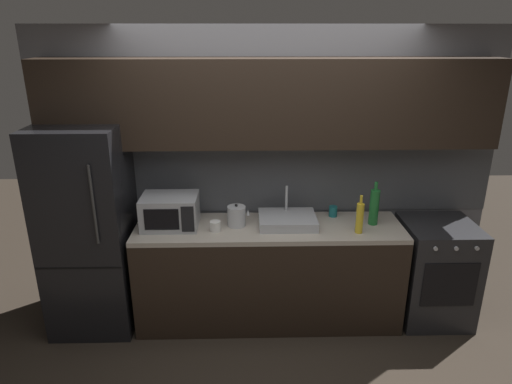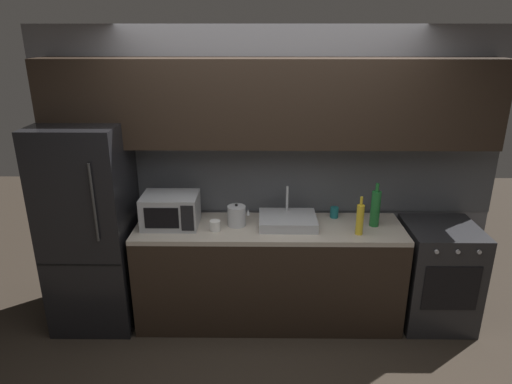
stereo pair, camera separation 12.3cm
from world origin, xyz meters
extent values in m
cube|color=slate|center=(0.00, 1.30, 1.25)|extent=(3.99, 0.10, 2.50)
cube|color=#4C4F54|center=(0.00, 1.25, 1.20)|extent=(3.99, 0.01, 0.60)
cube|color=black|center=(0.00, 1.08, 1.90)|extent=(3.67, 0.34, 0.70)
cube|color=black|center=(0.00, 0.90, 0.43)|extent=(2.25, 0.60, 0.86)
cube|color=#B2A899|center=(0.00, 0.90, 0.88)|extent=(2.25, 0.60, 0.04)
cube|color=black|center=(-1.50, 0.90, 0.88)|extent=(0.68, 0.66, 1.77)
cube|color=black|center=(-1.50, 0.57, 0.71)|extent=(0.67, 0.00, 0.01)
cylinder|color=#333333|center=(-1.32, 0.55, 1.24)|extent=(0.02, 0.02, 0.62)
cube|color=#232326|center=(1.46, 0.90, 0.45)|extent=(0.60, 0.60, 0.90)
cube|color=black|center=(1.46, 0.60, 0.50)|extent=(0.45, 0.01, 0.40)
cylinder|color=#B2B2B7|center=(1.30, 0.59, 0.83)|extent=(0.03, 0.02, 0.03)
cylinder|color=#B2B2B7|center=(1.46, 0.59, 0.83)|extent=(0.03, 0.02, 0.03)
cylinder|color=#B2B2B7|center=(1.63, 0.59, 0.83)|extent=(0.03, 0.02, 0.03)
cube|color=#A8AAAF|center=(-0.82, 0.92, 1.04)|extent=(0.46, 0.34, 0.27)
cube|color=black|center=(-0.87, 0.75, 1.04)|extent=(0.28, 0.01, 0.18)
cube|color=black|center=(-0.66, 0.75, 1.04)|extent=(0.10, 0.01, 0.22)
cube|color=#ADAFB5|center=(0.16, 0.93, 0.94)|extent=(0.48, 0.38, 0.08)
cylinder|color=silver|center=(0.16, 1.06, 1.09)|extent=(0.02, 0.02, 0.22)
cylinder|color=#B7BABF|center=(-0.27, 0.92, 0.99)|extent=(0.15, 0.15, 0.17)
sphere|color=black|center=(-0.27, 0.92, 1.08)|extent=(0.02, 0.02, 0.02)
cone|color=#B7BABF|center=(-0.18, 0.92, 1.02)|extent=(0.03, 0.03, 0.05)
cylinder|color=gold|center=(0.72, 0.76, 1.03)|extent=(0.06, 0.06, 0.25)
cylinder|color=gold|center=(0.72, 0.76, 1.19)|extent=(0.02, 0.02, 0.07)
cylinder|color=#1E6B2D|center=(0.88, 0.93, 1.05)|extent=(0.08, 0.08, 0.30)
cylinder|color=#1E6B2D|center=(0.88, 0.93, 1.24)|extent=(0.03, 0.03, 0.07)
cylinder|color=#19666B|center=(0.57, 1.10, 0.95)|extent=(0.07, 0.07, 0.09)
cylinder|color=silver|center=(-0.45, 0.81, 0.94)|extent=(0.09, 0.09, 0.09)
camera|label=1|loc=(-0.19, -2.58, 2.46)|focal=31.82mm
camera|label=2|loc=(-0.07, -2.58, 2.46)|focal=31.82mm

